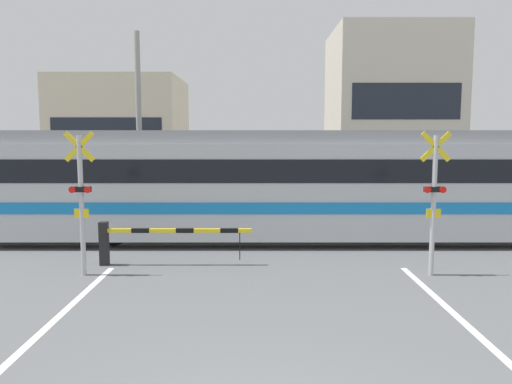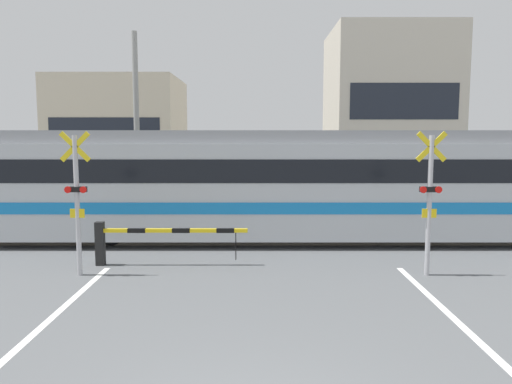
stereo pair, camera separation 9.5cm
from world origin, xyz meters
The scene contains 11 objects.
rail_track_near centered at (0.00, 9.68, 0.04)m, with size 50.00×0.10×0.08m.
rail_track_far centered at (0.00, 11.12, 0.04)m, with size 50.00×0.10×0.08m.
commuter_train centered at (2.55, 10.40, 1.76)m, with size 21.52×2.86×3.29m.
crossing_barrier_near centered at (-2.79, 7.47, 0.69)m, with size 3.69×0.20×1.07m.
crossing_barrier_far centered at (2.79, 13.03, 0.69)m, with size 3.69×0.20×1.07m.
crossing_signal_left centered at (-3.93, 6.59, 1.79)m, with size 0.68×0.15×3.24m.
crossing_signal_right centered at (3.93, 6.59, 1.79)m, with size 0.68×0.15×3.24m.
pedestrian centered at (-0.99, 16.47, 0.97)m, with size 0.38×0.22×1.68m.
building_left_of_street centered at (-7.29, 22.86, 3.09)m, with size 6.42×5.98×6.18m.
building_right_of_street centered at (7.20, 22.86, 4.35)m, with size 6.25×5.98×8.71m.
utility_pole_streetside centered at (-4.68, 15.53, 3.59)m, with size 0.22×0.22×7.19m.
Camera 1 is at (-0.03, -4.42, 3.14)m, focal length 35.00 mm.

